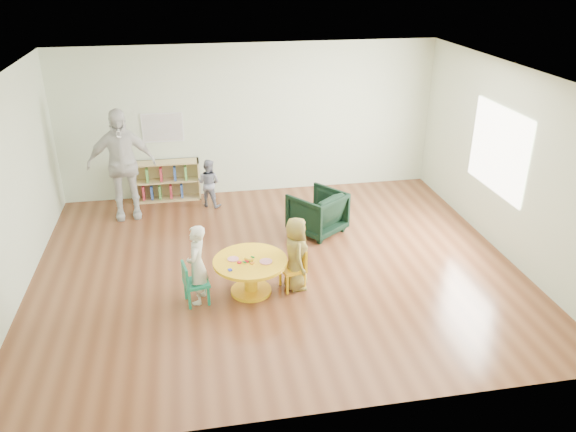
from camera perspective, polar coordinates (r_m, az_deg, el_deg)
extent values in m
plane|color=brown|center=(8.37, -1.20, -5.08)|extent=(7.00, 7.00, 0.00)
cube|color=silver|center=(7.38, -1.39, 13.72)|extent=(7.00, 6.00, 0.10)
cube|color=beige|center=(10.59, -3.87, 9.66)|extent=(7.00, 0.10, 2.80)
cube|color=beige|center=(5.13, 4.04, -8.10)|extent=(7.00, 0.10, 2.80)
cube|color=beige|center=(8.04, -26.75, 1.89)|extent=(0.10, 6.00, 2.80)
cube|color=beige|center=(8.96, 21.50, 5.06)|extent=(0.10, 6.00, 2.80)
cube|color=white|center=(9.16, 20.56, 6.29)|extent=(0.02, 1.60, 1.30)
cylinder|color=yellow|center=(7.66, -3.81, -6.26)|extent=(0.18, 0.18, 0.46)
cylinder|color=yellow|center=(7.76, -3.77, -7.56)|extent=(0.56, 0.56, 0.04)
cylinder|color=yellow|center=(7.53, -3.86, -4.64)|extent=(1.00, 1.00, 0.04)
cylinder|color=pink|center=(7.55, -5.60, -4.37)|extent=(0.15, 0.15, 0.01)
cylinder|color=pink|center=(7.46, -2.26, -4.64)|extent=(0.17, 0.17, 0.01)
cylinder|color=yellow|center=(7.49, -4.02, -4.44)|extent=(0.12, 0.11, 0.04)
cylinder|color=#157A2F|center=(7.43, -4.44, -4.70)|extent=(0.05, 0.05, 0.02)
cylinder|color=#157A2F|center=(7.54, -3.61, -4.18)|extent=(0.05, 0.05, 0.02)
cube|color=red|center=(7.48, -4.19, -4.59)|extent=(0.06, 0.07, 0.02)
cube|color=orange|center=(7.43, -3.67, -4.78)|extent=(0.07, 0.07, 0.02)
cube|color=#1C2CD8|center=(7.30, -5.91, -5.47)|extent=(0.06, 0.06, 0.02)
cube|color=#157A2F|center=(7.47, -3.79, -4.63)|extent=(0.05, 0.06, 0.02)
cube|color=red|center=(7.46, -4.96, -4.73)|extent=(0.07, 0.07, 0.02)
cube|color=#188963|center=(7.50, -9.30, -6.73)|extent=(0.37, 0.37, 0.04)
cube|color=#188963|center=(7.40, -10.42, -5.87)|extent=(0.09, 0.32, 0.27)
cylinder|color=#188963|center=(7.67, -10.35, -7.42)|extent=(0.04, 0.04, 0.27)
cylinder|color=#188963|center=(7.46, -9.97, -8.40)|extent=(0.04, 0.04, 0.27)
cylinder|color=#188963|center=(7.70, -8.50, -7.10)|extent=(0.04, 0.04, 0.27)
cylinder|color=#188963|center=(7.49, -8.06, -8.07)|extent=(0.04, 0.04, 0.27)
cube|color=yellow|center=(7.71, 0.44, -5.35)|extent=(0.38, 0.38, 0.04)
cube|color=yellow|center=(7.68, 1.40, -4.11)|extent=(0.10, 0.32, 0.28)
cylinder|color=yellow|center=(7.74, 1.69, -6.62)|extent=(0.04, 0.04, 0.28)
cylinder|color=yellow|center=(7.94, 0.92, -5.73)|extent=(0.04, 0.04, 0.28)
cylinder|color=yellow|center=(7.65, -0.06, -7.02)|extent=(0.04, 0.04, 0.28)
cylinder|color=yellow|center=(7.85, -0.80, -6.10)|extent=(0.04, 0.04, 0.28)
cube|color=tan|center=(10.74, -15.27, 3.27)|extent=(0.03, 0.30, 0.75)
cube|color=tan|center=(10.69, -9.03, 3.76)|extent=(0.03, 0.30, 0.75)
cube|color=tan|center=(10.83, -11.99, 1.75)|extent=(1.20, 0.30, 0.03)
cube|color=tan|center=(10.58, -12.34, 5.34)|extent=(1.20, 0.30, 0.03)
cube|color=tan|center=(10.70, -12.16, 3.52)|extent=(1.14, 0.28, 0.03)
cube|color=tan|center=(10.83, -12.15, 3.79)|extent=(1.20, 0.02, 0.75)
cube|color=#CE3748|center=(10.78, -14.45, 2.33)|extent=(0.04, 0.18, 0.26)
cube|color=#345AB6|center=(10.77, -13.66, 2.39)|extent=(0.04, 0.18, 0.26)
cube|color=#60B553|center=(10.76, -12.87, 2.46)|extent=(0.04, 0.18, 0.26)
cube|color=#CE3748|center=(10.75, -11.80, 2.54)|extent=(0.04, 0.18, 0.26)
cube|color=#345AB6|center=(10.74, -10.74, 2.62)|extent=(0.04, 0.18, 0.26)
cube|color=#60B553|center=(10.65, -14.12, 4.08)|extent=(0.04, 0.18, 0.26)
cube|color=#CE3748|center=(10.63, -12.77, 4.19)|extent=(0.04, 0.18, 0.26)
cube|color=#345AB6|center=(10.62, -11.43, 4.30)|extent=(0.04, 0.18, 0.26)
cube|color=#60B553|center=(10.62, -10.35, 4.38)|extent=(0.04, 0.18, 0.26)
cube|color=white|center=(10.54, -12.63, 8.76)|extent=(0.74, 0.01, 0.54)
cube|color=#DE4F2E|center=(10.54, -12.63, 8.75)|extent=(0.70, 0.00, 0.50)
imported|color=black|center=(9.22, 2.98, 0.37)|extent=(1.07, 1.08, 0.71)
imported|color=silver|center=(7.39, -9.22, -4.90)|extent=(0.36, 0.46, 1.10)
imported|color=gold|center=(7.61, 0.81, -3.84)|extent=(0.34, 0.52, 1.05)
imported|color=#1A2242|center=(10.27, -8.05, 3.34)|extent=(0.54, 0.50, 0.89)
imported|color=silver|center=(9.97, -16.55, 5.05)|extent=(1.17, 0.57, 1.93)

